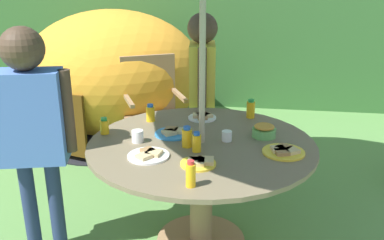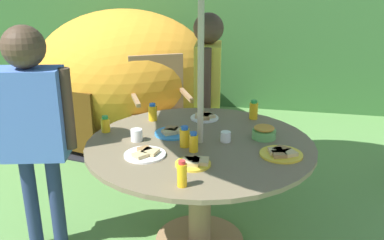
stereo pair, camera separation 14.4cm
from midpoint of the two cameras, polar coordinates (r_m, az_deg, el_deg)
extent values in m
cube|color=#33602D|center=(5.65, 8.30, 11.97)|extent=(9.00, 0.70, 1.90)
cylinder|color=#93704C|center=(2.84, 2.55, -16.06)|extent=(0.57, 0.57, 0.03)
cylinder|color=#93704C|center=(2.66, 2.65, -10.35)|extent=(0.14, 0.14, 0.68)
cylinder|color=#75664C|center=(2.51, 2.78, -3.32)|extent=(1.36, 1.36, 0.03)
cylinder|color=#B7AD8C|center=(2.37, 2.95, 6.70)|extent=(0.04, 0.04, 2.28)
cylinder|color=#93704C|center=(3.58, -5.88, -4.70)|extent=(0.04, 0.04, 0.41)
cylinder|color=#93704C|center=(3.67, 1.15, -3.98)|extent=(0.04, 0.04, 0.41)
cylinder|color=#93704C|center=(3.96, -6.85, -2.35)|extent=(0.04, 0.04, 0.41)
cylinder|color=#93704C|center=(4.04, -0.46, -1.75)|extent=(0.04, 0.04, 0.41)
cube|color=#93704C|center=(3.72, -3.06, 0.01)|extent=(0.64, 0.63, 0.04)
cube|color=#93704C|center=(3.84, -3.78, 4.97)|extent=(0.46, 0.25, 0.53)
cube|color=#93704C|center=(3.62, -6.65, 2.96)|extent=(0.24, 0.42, 0.03)
cube|color=#93704C|center=(3.71, 0.32, 3.48)|extent=(0.24, 0.42, 0.03)
ellipsoid|color=orange|center=(4.62, -8.20, 6.61)|extent=(2.33, 2.27, 1.31)
cylinder|color=black|center=(4.80, -7.84, -0.97)|extent=(2.40, 2.40, 0.01)
cube|color=#4B310D|center=(4.02, -15.25, -0.18)|extent=(0.53, 0.17, 0.59)
cylinder|color=brown|center=(3.58, 3.28, -2.80)|extent=(0.09, 0.09, 0.62)
cylinder|color=brown|center=(3.44, 3.20, -3.75)|extent=(0.09, 0.09, 0.62)
cube|color=yellow|center=(3.33, 3.43, 5.87)|extent=(0.24, 0.38, 0.52)
cylinder|color=#4C3828|center=(3.52, 3.52, 7.04)|extent=(0.07, 0.07, 0.47)
cylinder|color=#4C3828|center=(3.13, 3.34, 5.49)|extent=(0.07, 0.07, 0.47)
sphere|color=#4C3828|center=(3.26, 3.56, 12.36)|extent=(0.23, 0.23, 0.23)
cylinder|color=navy|center=(2.79, -19.60, -10.67)|extent=(0.09, 0.09, 0.63)
cylinder|color=navy|center=(2.75, -16.48, -10.79)|extent=(0.09, 0.09, 0.63)
cube|color=#4C72C6|center=(2.54, -19.40, 0.74)|extent=(0.40, 0.28, 0.53)
cylinder|color=#4C3828|center=(2.48, -14.99, 1.41)|extent=(0.07, 0.07, 0.48)
sphere|color=#4C3828|center=(2.45, -20.40, 9.31)|extent=(0.24, 0.24, 0.24)
cylinder|color=#66B259|center=(2.60, 11.34, -1.91)|extent=(0.15, 0.15, 0.05)
ellipsoid|color=gold|center=(2.58, 11.40, -1.10)|extent=(0.12, 0.12, 0.04)
cylinder|color=white|center=(2.32, -4.65, -4.74)|extent=(0.23, 0.23, 0.01)
cube|color=tan|center=(2.32, -3.93, -4.37)|extent=(0.09, 0.09, 0.02)
cube|color=#9E7547|center=(2.35, -4.72, -4.05)|extent=(0.09, 0.09, 0.02)
cube|color=tan|center=(2.28, -5.30, -4.81)|extent=(0.10, 0.10, 0.02)
cylinder|color=white|center=(2.90, 3.14, 0.27)|extent=(0.19, 0.19, 0.01)
cube|color=tan|center=(2.90, 3.69, 0.57)|extent=(0.10, 0.10, 0.02)
cube|color=#9E7547|center=(2.91, 3.27, 0.68)|extent=(0.11, 0.11, 0.02)
cube|color=tan|center=(2.90, 2.60, 0.59)|extent=(0.08, 0.08, 0.02)
cube|color=#9E7547|center=(2.86, 3.14, 0.32)|extent=(0.08, 0.08, 0.02)
cylinder|color=yellow|center=(2.39, 13.75, -4.57)|extent=(0.24, 0.24, 0.01)
cube|color=tan|center=(2.37, 14.78, -4.39)|extent=(0.10, 0.10, 0.02)
cube|color=#9E7547|center=(2.41, 13.82, -3.99)|extent=(0.11, 0.11, 0.02)
cube|color=tan|center=(2.38, 13.05, -4.17)|extent=(0.09, 0.09, 0.02)
cube|color=#9E7547|center=(2.35, 13.50, -4.57)|extent=(0.09, 0.09, 0.02)
cylinder|color=yellow|center=(2.21, 2.02, -6.00)|extent=(0.19, 0.19, 0.01)
cube|color=tan|center=(2.21, 3.07, -5.61)|extent=(0.09, 0.09, 0.02)
cube|color=#9E7547|center=(2.22, 1.89, -5.38)|extent=(0.09, 0.09, 0.02)
cube|color=tan|center=(2.19, 1.71, -5.73)|extent=(0.09, 0.09, 0.02)
cylinder|color=#338CD8|center=(2.62, -1.07, -1.82)|extent=(0.23, 0.23, 0.01)
cube|color=tan|center=(2.62, -0.06, -1.48)|extent=(0.08, 0.08, 0.02)
cube|color=#9E7547|center=(2.64, -1.26, -1.29)|extent=(0.09, 0.09, 0.02)
cube|color=tan|center=(2.59, -1.59, -1.67)|extent=(0.10, 0.10, 0.02)
cylinder|color=yellow|center=(1.98, 0.74, -7.54)|extent=(0.05, 0.05, 0.11)
cylinder|color=red|center=(1.95, 0.74, -5.80)|extent=(0.03, 0.03, 0.02)
cylinder|color=yellow|center=(2.92, 9.79, 1.22)|extent=(0.06, 0.06, 0.11)
cylinder|color=green|center=(2.90, 9.86, 2.46)|extent=(0.04, 0.04, 0.02)
cylinder|color=yellow|center=(2.86, -3.93, 0.92)|extent=(0.06, 0.06, 0.10)
cylinder|color=blue|center=(2.84, -3.96, 2.08)|extent=(0.04, 0.04, 0.02)
cylinder|color=yellow|center=(2.35, 1.99, -3.21)|extent=(0.05, 0.05, 0.10)
cylinder|color=blue|center=(2.33, 2.00, -1.87)|extent=(0.04, 0.04, 0.02)
cylinder|color=yellow|center=(2.69, -10.19, -0.72)|extent=(0.05, 0.05, 0.09)
cylinder|color=green|center=(2.67, -10.25, 0.35)|extent=(0.04, 0.04, 0.02)
cylinder|color=yellow|center=(2.42, 0.71, -2.47)|extent=(0.06, 0.06, 0.11)
cylinder|color=blue|center=(2.40, 0.72, -1.09)|extent=(0.04, 0.04, 0.02)
cylinder|color=white|center=(2.51, 6.25, -2.29)|extent=(0.06, 0.06, 0.06)
cylinder|color=white|center=(2.52, -5.93, -2.07)|extent=(0.07, 0.07, 0.07)
camera|label=1|loc=(0.07, -88.41, 0.56)|focal=39.19mm
camera|label=2|loc=(0.07, 91.59, -0.56)|focal=39.19mm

